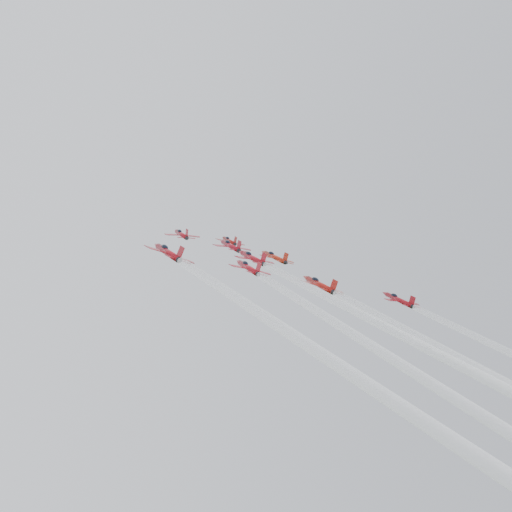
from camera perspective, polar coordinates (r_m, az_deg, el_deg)
jet_lead at (r=160.40m, az=-2.71°, el=1.55°), size 8.81×11.12×7.61m
jet_row2_left at (r=145.01m, az=-7.48°, el=2.19°), size 9.23×11.65×7.98m
jet_row2_center at (r=148.67m, az=-2.59°, el=1.05°), size 10.63×13.41×9.18m
jet_row2_right at (r=151.14m, az=1.87°, el=-0.09°), size 10.36×13.07×8.95m
jet_center at (r=93.46m, az=12.60°, el=-7.20°), size 10.56×97.09×63.56m
jet_rear_farleft at (r=63.57m, az=4.09°, el=-9.60°), size 10.59×97.32×63.71m
jet_rear_left at (r=79.55m, az=12.87°, el=-9.11°), size 9.56×87.87×57.52m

